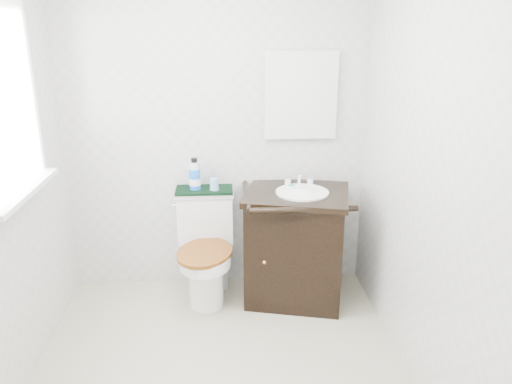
{
  "coord_description": "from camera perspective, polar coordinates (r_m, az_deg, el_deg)",
  "views": [
    {
      "loc": [
        0.04,
        -2.37,
        1.93
      ],
      "look_at": [
        0.26,
        0.75,
        0.88
      ],
      "focal_mm": 35.0,
      "sensor_mm": 36.0,
      "label": 1
    }
  ],
  "objects": [
    {
      "name": "window",
      "position": [
        2.87,
        -27.07,
        8.98
      ],
      "size": [
        0.02,
        0.7,
        0.9
      ],
      "primitive_type": "cube",
      "color": "white",
      "rests_on": "wall_left"
    },
    {
      "name": "soap_bar",
      "position": [
        3.6,
        3.97,
        0.77
      ],
      "size": [
        0.08,
        0.05,
        0.02
      ],
      "primitive_type": "ellipsoid",
      "color": "#197179",
      "rests_on": "vanity"
    },
    {
      "name": "floor",
      "position": [
        3.06,
        -4.14,
        -20.61
      ],
      "size": [
        2.4,
        2.4,
        0.0
      ],
      "primitive_type": "plane",
      "color": "beige",
      "rests_on": "ground"
    },
    {
      "name": "trash_bin",
      "position": [
        3.89,
        -4.41,
        -8.98
      ],
      "size": [
        0.19,
        0.15,
        0.26
      ],
      "color": "silver",
      "rests_on": "floor"
    },
    {
      "name": "mirror",
      "position": [
        3.62,
        5.17,
        10.91
      ],
      "size": [
        0.5,
        0.02,
        0.6
      ],
      "primitive_type": "cube",
      "color": "silver",
      "rests_on": "wall_back"
    },
    {
      "name": "mouthwash_bottle",
      "position": [
        3.62,
        -7.02,
        1.95
      ],
      "size": [
        0.08,
        0.08,
        0.23
      ],
      "color": "blue",
      "rests_on": "towel"
    },
    {
      "name": "wall_front",
      "position": [
        1.38,
        -5.32,
        -13.53
      ],
      "size": [
        2.4,
        0.0,
        2.4
      ],
      "primitive_type": "plane",
      "rotation": [
        -1.57,
        0.0,
        0.0
      ],
      "color": "silver",
      "rests_on": "ground"
    },
    {
      "name": "wall_right",
      "position": [
        2.7,
        19.31,
        1.79
      ],
      "size": [
        0.0,
        2.4,
        2.4
      ],
      "primitive_type": "plane",
      "rotation": [
        1.57,
        0.0,
        -1.57
      ],
      "color": "silver",
      "rests_on": "ground"
    },
    {
      "name": "wall_back",
      "position": [
        3.64,
        -4.58,
        6.99
      ],
      "size": [
        2.4,
        0.0,
        2.4
      ],
      "primitive_type": "plane",
      "rotation": [
        1.57,
        0.0,
        0.0
      ],
      "color": "silver",
      "rests_on": "ground"
    },
    {
      "name": "vanity",
      "position": [
        3.64,
        4.61,
        -5.77
      ],
      "size": [
        0.83,
        0.75,
        0.92
      ],
      "color": "black",
      "rests_on": "floor"
    },
    {
      "name": "cup",
      "position": [
        3.6,
        -4.79,
        0.9
      ],
      "size": [
        0.07,
        0.07,
        0.08
      ],
      "primitive_type": "cone",
      "color": "#7DAACD",
      "rests_on": "towel"
    },
    {
      "name": "towel",
      "position": [
        3.65,
        -5.93,
        0.25
      ],
      "size": [
        0.41,
        0.22,
        0.02
      ],
      "primitive_type": "cube",
      "color": "black",
      "rests_on": "toilet"
    },
    {
      "name": "toilet",
      "position": [
        3.7,
        -5.76,
        -6.89
      ],
      "size": [
        0.46,
        0.66,
        0.78
      ],
      "color": "white",
      "rests_on": "floor"
    }
  ]
}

